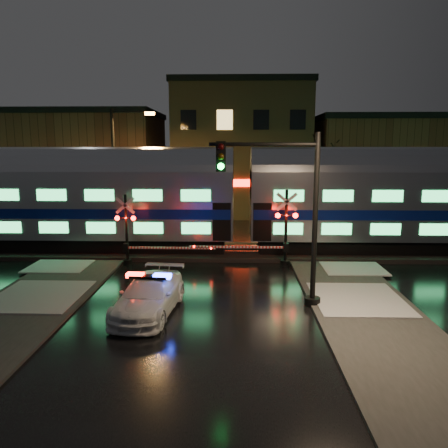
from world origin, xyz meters
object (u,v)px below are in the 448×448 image
(police_car, at_px, (149,295))
(crossing_signal_right, at_px, (279,235))
(streetlight, at_px, (118,165))
(traffic_light, at_px, (288,216))
(crossing_signal_left, at_px, (133,237))

(police_car, height_order, crossing_signal_right, crossing_signal_right)
(police_car, height_order, streetlight, streetlight)
(traffic_light, distance_m, streetlight, 15.94)
(crossing_signal_right, relative_size, streetlight, 0.66)
(police_car, xyz_separation_m, traffic_light, (5.17, 0.91, 2.86))
(police_car, bearing_deg, streetlight, 114.93)
(crossing_signal_left, bearing_deg, traffic_light, -38.41)
(police_car, relative_size, crossing_signal_right, 0.87)
(crossing_signal_left, xyz_separation_m, traffic_light, (7.33, -5.81, 2.02))
(crossing_signal_right, distance_m, crossing_signal_left, 7.60)
(streetlight, bearing_deg, traffic_light, -52.01)
(police_car, relative_size, streetlight, 0.57)
(crossing_signal_left, height_order, traffic_light, traffic_light)
(crossing_signal_left, relative_size, streetlight, 0.61)
(streetlight, bearing_deg, crossing_signal_right, -33.70)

